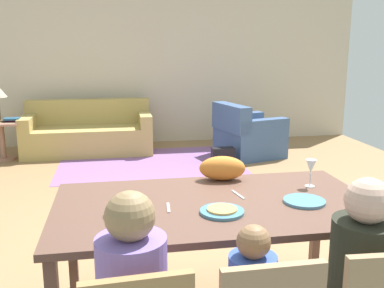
% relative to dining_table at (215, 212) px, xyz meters
% --- Properties ---
extents(ground_plane, '(7.20, 6.66, 0.02)m').
position_rel_dining_table_xyz_m(ground_plane, '(0.12, 1.89, -0.71)').
color(ground_plane, '#97734C').
extents(back_wall, '(7.20, 0.10, 2.70)m').
position_rel_dining_table_xyz_m(back_wall, '(0.12, 5.27, 0.65)').
color(back_wall, beige).
rests_on(back_wall, ground_plane).
extents(dining_table, '(1.91, 1.06, 0.76)m').
position_rel_dining_table_xyz_m(dining_table, '(0.00, 0.00, 0.00)').
color(dining_table, brown).
rests_on(dining_table, ground_plane).
extents(plate_near_man, '(0.25, 0.25, 0.02)m').
position_rel_dining_table_xyz_m(plate_near_man, '(-0.53, -0.12, 0.07)').
color(plate_near_man, teal).
rests_on(plate_near_man, dining_table).
extents(pizza_near_man, '(0.17, 0.17, 0.01)m').
position_rel_dining_table_xyz_m(pizza_near_man, '(-0.53, -0.12, 0.09)').
color(pizza_near_man, gold).
rests_on(pizza_near_man, plate_near_man).
extents(plate_near_child, '(0.25, 0.25, 0.02)m').
position_rel_dining_table_xyz_m(plate_near_child, '(-0.00, -0.18, 0.07)').
color(plate_near_child, teal).
rests_on(plate_near_child, dining_table).
extents(pizza_near_child, '(0.17, 0.17, 0.01)m').
position_rel_dining_table_xyz_m(pizza_near_child, '(-0.00, -0.18, 0.09)').
color(pizza_near_child, '#E19E53').
rests_on(pizza_near_child, plate_near_child).
extents(plate_near_woman, '(0.25, 0.25, 0.02)m').
position_rel_dining_table_xyz_m(plate_near_woman, '(0.53, -0.10, 0.07)').
color(plate_near_woman, teal).
rests_on(plate_near_woman, dining_table).
extents(wine_glass, '(0.07, 0.07, 0.19)m').
position_rel_dining_table_xyz_m(wine_glass, '(0.69, 0.18, 0.20)').
color(wine_glass, silver).
rests_on(wine_glass, dining_table).
extents(fork, '(0.03, 0.15, 0.01)m').
position_rel_dining_table_xyz_m(fork, '(-0.29, -0.05, 0.07)').
color(fork, silver).
rests_on(fork, dining_table).
extents(knife, '(0.04, 0.17, 0.01)m').
position_rel_dining_table_xyz_m(knife, '(0.17, 0.10, 0.07)').
color(knife, silver).
rests_on(knife, dining_table).
extents(cat, '(0.34, 0.21, 0.17)m').
position_rel_dining_table_xyz_m(cat, '(0.15, 0.43, 0.15)').
color(cat, orange).
rests_on(cat, dining_table).
extents(area_rug, '(2.60, 1.80, 0.01)m').
position_rel_dining_table_xyz_m(area_rug, '(-0.10, 3.77, -0.69)').
color(area_rug, '#8B5D9A').
rests_on(area_rug, ground_plane).
extents(couch, '(1.98, 0.86, 0.82)m').
position_rel_dining_table_xyz_m(couch, '(-1.01, 4.63, -0.40)').
color(couch, tan).
rests_on(couch, ground_plane).
extents(armchair, '(1.05, 1.05, 0.82)m').
position_rel_dining_table_xyz_m(armchair, '(1.42, 3.96, -0.38)').
color(armchair, '#415C87').
rests_on(armchair, ground_plane).
extents(side_table, '(0.56, 0.56, 0.58)m').
position_rel_dining_table_xyz_m(side_table, '(-2.25, 4.37, -0.32)').
color(side_table, '#A2735E').
rests_on(side_table, ground_plane).
extents(book_lower, '(0.22, 0.16, 0.03)m').
position_rel_dining_table_xyz_m(book_lower, '(-2.07, 4.40, -0.10)').
color(book_lower, maroon).
rests_on(book_lower, side_table).
extents(book_upper, '(0.22, 0.16, 0.03)m').
position_rel_dining_table_xyz_m(book_upper, '(-2.08, 4.33, -0.07)').
color(book_upper, '#245376').
rests_on(book_upper, book_lower).
extents(handbag, '(0.32, 0.16, 0.26)m').
position_rel_dining_table_xyz_m(handbag, '(0.92, 3.47, -0.57)').
color(handbag, black).
rests_on(handbag, ground_plane).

